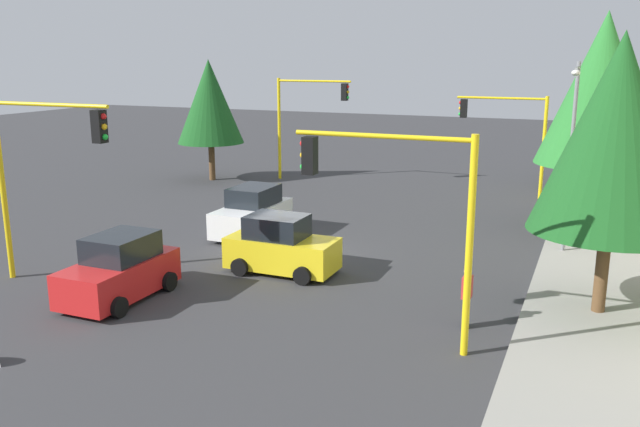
# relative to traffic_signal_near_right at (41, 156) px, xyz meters

# --- Properties ---
(ground_plane) EXTENTS (120.00, 120.00, 0.00)m
(ground_plane) POSITION_rel_traffic_signal_near_right_xyz_m (-6.00, 5.73, -4.17)
(ground_plane) COLOR #353538
(sidewalk_kerb) EXTENTS (80.00, 4.00, 0.15)m
(sidewalk_kerb) POSITION_rel_traffic_signal_near_right_xyz_m (-11.00, 16.23, -4.09)
(sidewalk_kerb) COLOR gray
(sidewalk_kerb) RESTS_ON ground
(traffic_signal_near_right) EXTENTS (0.36, 4.59, 5.91)m
(traffic_signal_near_right) POSITION_rel_traffic_signal_near_right_xyz_m (0.00, 0.00, 0.00)
(traffic_signal_near_right) COLOR yellow
(traffic_signal_near_right) RESTS_ON ground
(traffic_signal_far_right) EXTENTS (0.36, 4.59, 5.96)m
(traffic_signal_far_right) POSITION_rel_traffic_signal_near_right_xyz_m (-20.00, -0.01, 0.03)
(traffic_signal_far_right) COLOR yellow
(traffic_signal_far_right) RESTS_ON ground
(traffic_signal_near_left) EXTENTS (0.36, 4.59, 5.44)m
(traffic_signal_near_left) POSITION_rel_traffic_signal_near_right_xyz_m (0.00, 11.39, -0.31)
(traffic_signal_near_left) COLOR yellow
(traffic_signal_near_left) RESTS_ON ground
(traffic_signal_far_left) EXTENTS (0.36, 4.59, 5.24)m
(traffic_signal_far_left) POSITION_rel_traffic_signal_near_right_xyz_m (-20.00, 11.36, -0.44)
(traffic_signal_far_left) COLOR yellow
(traffic_signal_far_left) RESTS_ON ground
(street_lamp_curbside) EXTENTS (2.15, 0.28, 7.00)m
(street_lamp_curbside) POSITION_rel_traffic_signal_near_right_xyz_m (-9.61, 14.93, 0.18)
(street_lamp_curbside) COLOR slate
(street_lamp_curbside) RESTS_ON ground
(tree_opposite_side) EXTENTS (3.86, 3.86, 7.04)m
(tree_opposite_side) POSITION_rel_traffic_signal_near_right_xyz_m (-18.00, -5.27, 0.44)
(tree_opposite_side) COLOR brown
(tree_opposite_side) RESTS_ON ground
(tree_roadside_far) EXTENTS (4.17, 4.17, 7.62)m
(tree_roadside_far) POSITION_rel_traffic_signal_near_right_xyz_m (-24.00, 15.23, 0.83)
(tree_roadside_far) COLOR brown
(tree_roadside_far) RESTS_ON ground
(tree_roadside_near) EXTENTS (4.29, 4.29, 7.85)m
(tree_roadside_near) POSITION_rel_traffic_signal_near_right_xyz_m (-4.00, 16.23, 0.98)
(tree_roadside_near) COLOR brown
(tree_roadside_near) RESTS_ON ground
(tree_roadside_mid) EXTENTS (4.88, 4.88, 8.96)m
(tree_roadside_mid) POSITION_rel_traffic_signal_near_right_xyz_m (-14.00, 15.73, 1.72)
(tree_roadside_mid) COLOR brown
(tree_roadside_mid) RESTS_ON ground
(car_red) EXTENTS (3.84, 2.10, 1.98)m
(car_red) POSITION_rel_traffic_signal_near_right_xyz_m (0.17, 2.88, -3.27)
(car_red) COLOR red
(car_red) RESTS_ON ground
(car_white) EXTENTS (4.09, 2.09, 1.98)m
(car_white) POSITION_rel_traffic_signal_near_right_xyz_m (-8.02, 2.93, -3.27)
(car_white) COLOR white
(car_white) RESTS_ON ground
(car_yellow) EXTENTS (2.01, 3.72, 1.98)m
(car_yellow) POSITION_rel_traffic_signal_near_right_xyz_m (-4.00, 6.24, -3.27)
(car_yellow) COLOR yellow
(car_yellow) RESTS_ON ground
(pedestrian_crossing) EXTENTS (0.40, 0.24, 1.70)m
(pedestrian_crossing) POSITION_rel_traffic_signal_near_right_xyz_m (-1.71, 12.94, -3.26)
(pedestrian_crossing) COLOR #262638
(pedestrian_crossing) RESTS_ON ground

